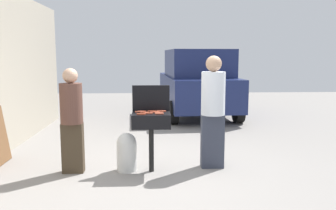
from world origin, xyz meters
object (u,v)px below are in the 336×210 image
object	(u,v)px
hot_dog_3	(142,111)
hot_dog_1	(152,111)
hot_dog_5	(159,114)
hot_dog_11	(161,111)
propane_tank	(127,151)
hot_dog_10	(162,111)
bbq_grill	(151,122)
hot_dog_6	(159,113)
parked_minivan	(196,82)
hot_dog_8	(141,114)
hot_dog_9	(149,113)
hot_dog_0	(139,112)
hot_dog_4	(154,112)
person_right	(213,108)
hot_dog_2	(145,113)
person_left	(72,117)
hot_dog_7	(156,112)

from	to	relation	value
hot_dog_3	hot_dog_1	bearing A→B (deg)	7.00
hot_dog_5	hot_dog_11	bearing A→B (deg)	84.47
hot_dog_11	propane_tank	xyz separation A→B (m)	(-0.55, -0.09, -0.63)
hot_dog_10	hot_dog_11	size ratio (longest dim) A/B	1.00
bbq_grill	hot_dog_1	world-z (taller)	hot_dog_1
hot_dog_6	hot_dog_10	size ratio (longest dim) A/B	1.00
parked_minivan	hot_dog_8	bearing A→B (deg)	70.97
hot_dog_3	hot_dog_9	xyz separation A→B (m)	(0.11, -0.20, 0.00)
hot_dog_0	hot_dog_4	world-z (taller)	same
hot_dog_8	parked_minivan	world-z (taller)	parked_minivan
person_right	hot_dog_8	bearing A→B (deg)	10.17
hot_dog_2	parked_minivan	size ratio (longest dim) A/B	0.03
hot_dog_5	person_left	xyz separation A→B (m)	(-1.36, 0.15, -0.06)
hot_dog_8	parked_minivan	bearing A→B (deg)	74.04
hot_dog_11	hot_dog_10	bearing A→B (deg)	-64.74
hot_dog_7	bbq_grill	bearing A→B (deg)	-166.81
hot_dog_2	hot_dog_9	world-z (taller)	same
hot_dog_6	hot_dog_0	bearing A→B (deg)	160.90
person_right	bbq_grill	bearing A→B (deg)	3.76
hot_dog_0	hot_dog_10	xyz separation A→B (m)	(0.36, 0.03, 0.00)
hot_dog_7	person_left	size ratio (longest dim) A/B	0.08
hot_dog_0	propane_tank	distance (m)	0.67
person_left	parked_minivan	bearing A→B (deg)	78.46
bbq_grill	propane_tank	distance (m)	0.62
hot_dog_1	hot_dog_7	xyz separation A→B (m)	(0.06, -0.11, 0.00)
hot_dog_0	hot_dog_9	size ratio (longest dim) A/B	1.00
hot_dog_11	propane_tank	world-z (taller)	hot_dog_11
hot_dog_4	person_left	distance (m)	1.29
hot_dog_2	hot_dog_3	bearing A→B (deg)	109.76
hot_dog_9	hot_dog_2	bearing A→B (deg)	127.38
hot_dog_10	hot_dog_7	bearing A→B (deg)	-140.86
hot_dog_9	parked_minivan	bearing A→B (deg)	74.94
bbq_grill	hot_dog_6	xyz separation A→B (m)	(0.12, -0.04, 0.16)
propane_tank	person_right	size ratio (longest dim) A/B	0.34
bbq_grill	hot_dog_8	bearing A→B (deg)	-133.60
hot_dog_2	hot_dog_5	distance (m)	0.26
hot_dog_11	propane_tank	size ratio (longest dim) A/B	0.21
hot_dog_6	bbq_grill	bearing A→B (deg)	160.29
hot_dog_1	propane_tank	distance (m)	0.76
hot_dog_5	parked_minivan	xyz separation A→B (m)	(1.32, 5.56, 0.07)
hot_dog_9	hot_dog_4	bearing A→B (deg)	55.96
bbq_grill	hot_dog_5	world-z (taller)	hot_dog_5
hot_dog_10	hot_dog_11	distance (m)	0.04
hot_dog_3	parked_minivan	xyz separation A→B (m)	(1.59, 5.31, 0.07)
hot_dog_0	hot_dog_3	size ratio (longest dim) A/B	1.00
hot_dog_5	hot_dog_10	bearing A→B (deg)	79.24
bbq_grill	hot_dog_4	xyz separation A→B (m)	(0.05, 0.05, 0.16)
bbq_grill	hot_dog_7	xyz separation A→B (m)	(0.07, 0.02, 0.16)
hot_dog_1	hot_dog_3	size ratio (longest dim) A/B	1.00
hot_dog_8	hot_dog_11	size ratio (longest dim) A/B	1.00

